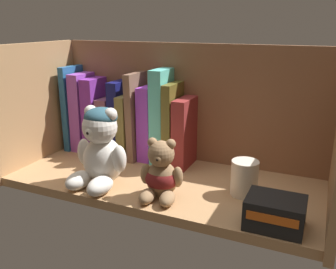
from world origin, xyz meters
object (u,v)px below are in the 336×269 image
(book_5, at_px, (133,124))
(book_7, at_px, (152,122))
(book_1, at_px, (87,110))
(book_8, at_px, (165,115))
(book_6, at_px, (141,115))
(book_2, at_px, (99,114))
(book_3, at_px, (111,124))
(pillar_candle, at_px, (245,178))
(small_product_box, at_px, (275,213))
(book_10, at_px, (188,130))
(teddy_bear_larger, at_px, (100,149))
(teddy_bear_smaller, at_px, (161,175))
(book_9, at_px, (177,122))
(book_4, at_px, (122,117))
(book_0, at_px, (78,106))

(book_5, relative_size, book_7, 0.87)
(book_1, bearing_deg, book_8, 0.00)
(book_1, distance_m, book_6, 0.17)
(book_2, bearing_deg, book_3, 0.00)
(book_1, distance_m, pillar_candle, 0.50)
(book_7, distance_m, small_product_box, 0.43)
(book_1, bearing_deg, book_10, 0.00)
(book_1, distance_m, small_product_box, 0.61)
(book_7, height_order, small_product_box, book_7)
(small_product_box, bearing_deg, book_5, 150.96)
(book_8, bearing_deg, small_product_box, -35.85)
(book_1, relative_size, book_3, 1.42)
(teddy_bear_larger, relative_size, small_product_box, 1.74)
(book_3, distance_m, teddy_bear_larger, 0.23)
(teddy_bear_smaller, bearing_deg, book_2, 144.46)
(teddy_bear_larger, bearing_deg, book_10, 57.75)
(book_5, xyz_separation_m, book_7, (0.06, 0.00, 0.01))
(small_product_box, bearing_deg, book_2, 156.28)
(book_1, height_order, book_9, book_1)
(book_4, xyz_separation_m, pillar_candle, (0.37, -0.12, -0.06))
(book_5, xyz_separation_m, book_9, (0.13, 0.00, 0.02))
(book_8, distance_m, small_product_box, 0.40)
(book_8, distance_m, book_9, 0.04)
(book_4, distance_m, teddy_bear_larger, 0.21)
(book_6, xyz_separation_m, book_8, (0.07, 0.00, 0.01))
(book_10, distance_m, teddy_bear_larger, 0.24)
(teddy_bear_larger, bearing_deg, book_7, 82.98)
(book_8, height_order, book_10, book_8)
(book_2, bearing_deg, book_9, 0.00)
(teddy_bear_smaller, bearing_deg, book_3, 140.35)
(book_9, distance_m, pillar_candle, 0.25)
(book_3, height_order, small_product_box, book_3)
(book_1, bearing_deg, teddy_bear_smaller, -32.20)
(teddy_bear_smaller, bearing_deg, teddy_bear_larger, 178.52)
(book_3, distance_m, book_5, 0.07)
(book_9, xyz_separation_m, small_product_box, (0.28, -0.23, -0.08))
(book_3, relative_size, book_8, 0.64)
(teddy_bear_larger, bearing_deg, pillar_candle, 14.62)
(small_product_box, bearing_deg, book_6, 149.32)
(book_5, distance_m, book_8, 0.10)
(book_1, relative_size, book_5, 1.28)
(book_8, relative_size, small_product_box, 2.36)
(pillar_candle, distance_m, small_product_box, 0.13)
(teddy_bear_larger, bearing_deg, book_3, 116.48)
(book_4, relative_size, book_8, 0.84)
(book_1, bearing_deg, pillar_candle, -14.45)
(book_5, height_order, book_9, book_9)
(book_2, distance_m, book_4, 0.08)
(book_0, xyz_separation_m, book_8, (0.27, 0.00, 0.00))
(book_7, relative_size, book_10, 1.12)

